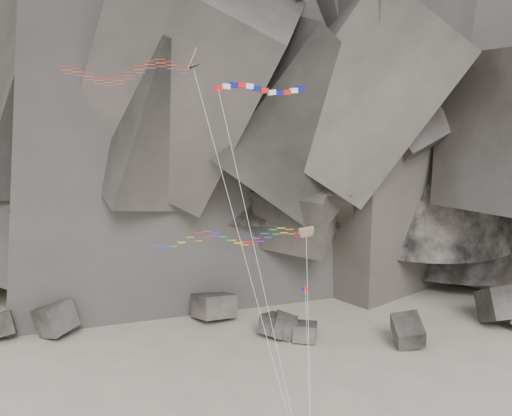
{
  "coord_description": "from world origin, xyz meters",
  "views": [
    {
      "loc": [
        2.11,
        -41.35,
        30.08
      ],
      "look_at": [
        1.29,
        6.0,
        22.1
      ],
      "focal_mm": 40.0,
      "sensor_mm": 36.0,
      "label": 1
    }
  ],
  "objects_px": {
    "parafoil_kite": "(226,237)",
    "banner_kite": "(261,93)",
    "pennant_kite": "(307,339)",
    "delta_kite": "(120,71)"
  },
  "relations": [
    {
      "from": "parafoil_kite",
      "to": "banner_kite",
      "type": "bearing_deg",
      "value": 37.87
    },
    {
      "from": "parafoil_kite",
      "to": "pennant_kite",
      "type": "height_order",
      "value": "parafoil_kite"
    },
    {
      "from": "delta_kite",
      "to": "banner_kite",
      "type": "bearing_deg",
      "value": 15.54
    },
    {
      "from": "parafoil_kite",
      "to": "pennant_kite",
      "type": "xyz_separation_m",
      "value": [
        6.13,
        -2.82,
        -7.04
      ]
    },
    {
      "from": "delta_kite",
      "to": "parafoil_kite",
      "type": "relative_size",
      "value": 1.68
    },
    {
      "from": "delta_kite",
      "to": "parafoil_kite",
      "type": "xyz_separation_m",
      "value": [
        7.84,
        -0.84,
        -12.51
      ]
    },
    {
      "from": "delta_kite",
      "to": "parafoil_kite",
      "type": "distance_m",
      "value": 14.79
    },
    {
      "from": "delta_kite",
      "to": "parafoil_kite",
      "type": "bearing_deg",
      "value": -8.31
    },
    {
      "from": "banner_kite",
      "to": "delta_kite",
      "type": "bearing_deg",
      "value": 177.46
    },
    {
      "from": "pennant_kite",
      "to": "delta_kite",
      "type": "bearing_deg",
      "value": 179.01
    }
  ]
}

